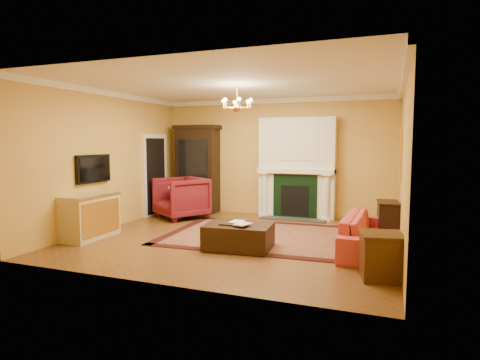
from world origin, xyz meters
The scene contains 26 objects.
floor centered at (0.00, 0.00, -0.01)m, with size 6.00×5.50×0.02m, color brown.
ceiling centered at (0.00, 0.00, 3.01)m, with size 6.00×5.50×0.02m, color white.
wall_back centered at (0.00, 2.76, 1.50)m, with size 6.00×0.02×3.00m, color #C28B45.
wall_front centered at (0.00, -2.76, 1.50)m, with size 6.00×0.02×3.00m, color #C28B45.
wall_left centered at (-3.01, 0.00, 1.50)m, with size 0.02×5.50×3.00m, color #C28B45.
wall_right centered at (3.01, 0.00, 1.50)m, with size 0.02×5.50×3.00m, color #C28B45.
fireplace centered at (0.60, 2.57, 1.19)m, with size 1.90×0.70×2.50m.
crown_molding centered at (0.00, 0.96, 2.94)m, with size 6.00×5.50×0.12m.
doorway centered at (-2.95, 1.70, 1.05)m, with size 0.08×1.05×2.10m.
tv_panel centered at (-2.95, -0.60, 1.35)m, with size 0.09×0.95×0.58m.
gilt_mirror centered at (2.97, 1.40, 1.65)m, with size 0.06×0.76×1.05m.
chandelier centered at (0.00, 0.00, 2.61)m, with size 0.63×0.55×0.53m.
oriental_rug centered at (0.39, 0.37, 0.01)m, with size 3.81×2.86×0.02m, color #450E14.
china_cabinet centered at (-2.11, 2.49, 1.12)m, with size 1.12×0.51×2.24m, color black.
wingback_armchair centered at (-2.07, 1.49, 0.56)m, with size 1.10×1.03×1.13m, color maroon.
pedestal_table centered at (-2.16, 1.45, 0.46)m, with size 0.44×0.44×0.79m.
commode centered at (-2.73, -1.00, 0.44)m, with size 0.56×1.17×0.88m, color beige.
coral_sofa centered at (2.51, -0.07, 0.43)m, with size 2.19×0.64×0.86m, color #BE3E3C.
end_table centered at (2.72, -1.47, 0.31)m, with size 0.53×0.53×0.61m, color #3D2010.
console_table centered at (2.78, 0.94, 0.36)m, with size 0.37×0.65×0.72m, color black.
leather_ottoman centered at (0.31, -0.70, 0.23)m, with size 1.15×0.84×0.43m, color black.
ottoman_tray centered at (0.25, -0.77, 0.46)m, with size 0.44×0.34×0.03m, color black.
book_a centered at (0.17, -0.71, 0.61)m, with size 0.21×0.03×0.28m, color gray.
book_b centered at (0.34, -0.83, 0.63)m, with size 0.22×0.02×0.30m, color gray.
topiary_left centered at (0.04, 2.53, 1.48)m, with size 0.17×0.17×0.46m.
topiary_right centered at (1.29, 2.53, 1.49)m, with size 0.18×0.18×0.47m.
Camera 1 is at (2.81, -7.25, 1.90)m, focal length 30.00 mm.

